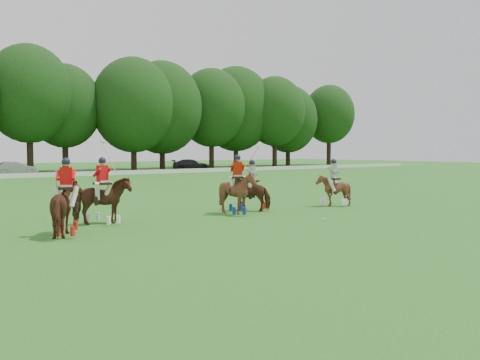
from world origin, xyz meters
TOP-DOWN VIEW (x-y plane):
  - ground at (0.00, 0.00)m, footprint 180.00×180.00m
  - car_mid at (3.39, 42.50)m, footprint 4.42×2.14m
  - car_right at (24.16, 42.50)m, footprint 5.13×3.69m
  - polo_red_a at (-5.40, 3.17)m, footprint 1.66×2.20m
  - polo_red_b at (-3.52, 4.82)m, footprint 1.91×1.73m
  - polo_red_c at (2.01, 4.24)m, footprint 2.01×2.07m
  - polo_stripe_a at (3.34, 4.95)m, footprint 1.66×1.87m
  - polo_stripe_b at (7.42, 3.97)m, footprint 1.59×1.67m
  - polo_ball at (3.44, 0.80)m, footprint 0.09×0.09m

SIDE VIEW (x-z plane):
  - ground at x=0.00m, z-range 0.00..0.00m
  - polo_ball at x=3.44m, z-range 0.00..0.09m
  - car_right at x=24.16m, z-range 0.00..1.38m
  - car_mid at x=3.39m, z-range 0.00..1.40m
  - polo_stripe_b at x=7.42m, z-range -0.32..1.88m
  - polo_stripe_a at x=3.34m, z-range -0.58..2.15m
  - polo_red_b at x=-3.52m, z-range -0.60..2.31m
  - polo_red_a at x=-5.40m, z-range -0.32..2.07m
  - polo_red_c at x=2.01m, z-range -0.33..2.10m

